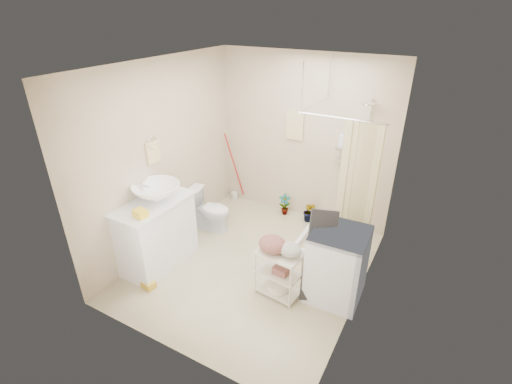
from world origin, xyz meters
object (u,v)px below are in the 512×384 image
toilet (210,210)px  washing_machine (337,265)px  vanity (156,233)px  laundry_rack (278,270)px

toilet → washing_machine: size_ratio=0.74×
vanity → washing_machine: bearing=13.9°
vanity → laundry_rack: vanity is taller
washing_machine → laundry_rack: (-0.61, -0.31, -0.09)m
washing_machine → laundry_rack: size_ratio=1.25×
toilet → laundry_rack: bearing=-123.4°
vanity → laundry_rack: bearing=8.5°
vanity → toilet: size_ratio=1.59×
toilet → laundry_rack: size_ratio=0.93×
washing_machine → laundry_rack: 0.69m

